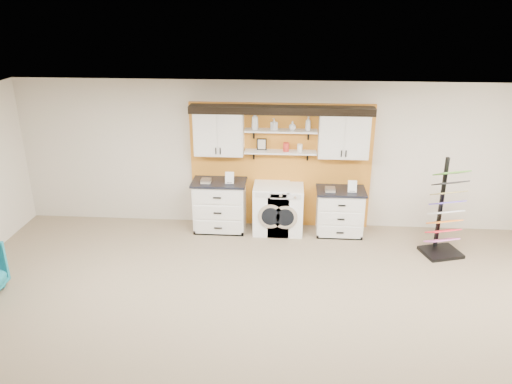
# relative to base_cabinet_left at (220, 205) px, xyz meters

# --- Properties ---
(floor) EXTENTS (10.00, 10.00, 0.00)m
(floor) POSITION_rel_base_cabinet_left_xyz_m (1.13, -3.64, -0.49)
(floor) COLOR gray
(floor) RESTS_ON ground
(ceiling) EXTENTS (10.00, 10.00, 0.00)m
(ceiling) POSITION_rel_base_cabinet_left_xyz_m (1.13, -3.64, 2.31)
(ceiling) COLOR white
(ceiling) RESTS_ON wall_back
(wall_back) EXTENTS (10.00, 0.00, 10.00)m
(wall_back) POSITION_rel_base_cabinet_left_xyz_m (1.13, 0.36, 0.91)
(wall_back) COLOR beige
(wall_back) RESTS_ON floor
(accent_panel) EXTENTS (3.40, 0.07, 2.40)m
(accent_panel) POSITION_rel_base_cabinet_left_xyz_m (1.13, 0.32, 0.71)
(accent_panel) COLOR orange
(accent_panel) RESTS_ON wall_back
(upper_cabinet_left) EXTENTS (0.90, 0.35, 0.84)m
(upper_cabinet_left) POSITION_rel_base_cabinet_left_xyz_m (-0.00, 0.15, 1.39)
(upper_cabinet_left) COLOR white
(upper_cabinet_left) RESTS_ON wall_back
(upper_cabinet_right) EXTENTS (0.90, 0.35, 0.84)m
(upper_cabinet_right) POSITION_rel_base_cabinet_left_xyz_m (2.26, 0.15, 1.39)
(upper_cabinet_right) COLOR white
(upper_cabinet_right) RESTS_ON wall_back
(shelf_lower) EXTENTS (1.32, 0.28, 0.03)m
(shelf_lower) POSITION_rel_base_cabinet_left_xyz_m (1.13, 0.16, 1.04)
(shelf_lower) COLOR white
(shelf_lower) RESTS_ON wall_back
(shelf_upper) EXTENTS (1.32, 0.28, 0.03)m
(shelf_upper) POSITION_rel_base_cabinet_left_xyz_m (1.13, 0.16, 1.44)
(shelf_upper) COLOR white
(shelf_upper) RESTS_ON wall_back
(crown_molding) EXTENTS (3.30, 0.41, 0.13)m
(crown_molding) POSITION_rel_base_cabinet_left_xyz_m (1.13, 0.17, 1.84)
(crown_molding) COLOR black
(crown_molding) RESTS_ON wall_back
(picture_frame) EXTENTS (0.18, 0.02, 0.22)m
(picture_frame) POSITION_rel_base_cabinet_left_xyz_m (0.78, 0.21, 1.16)
(picture_frame) COLOR black
(picture_frame) RESTS_ON shelf_lower
(canister_red) EXTENTS (0.11, 0.11, 0.16)m
(canister_red) POSITION_rel_base_cabinet_left_xyz_m (1.23, 0.16, 1.13)
(canister_red) COLOR red
(canister_red) RESTS_ON shelf_lower
(canister_cream) EXTENTS (0.10, 0.10, 0.14)m
(canister_cream) POSITION_rel_base_cabinet_left_xyz_m (1.48, 0.16, 1.12)
(canister_cream) COLOR silver
(canister_cream) RESTS_ON shelf_lower
(base_cabinet_left) EXTENTS (1.01, 0.66, 0.99)m
(base_cabinet_left) POSITION_rel_base_cabinet_left_xyz_m (0.00, 0.00, 0.00)
(base_cabinet_left) COLOR white
(base_cabinet_left) RESTS_ON floor
(base_cabinet_right) EXTENTS (0.90, 0.66, 0.88)m
(base_cabinet_right) POSITION_rel_base_cabinet_left_xyz_m (2.26, 0.00, -0.05)
(base_cabinet_right) COLOR white
(base_cabinet_right) RESTS_ON floor
(washer) EXTENTS (0.67, 0.71, 0.93)m
(washer) POSITION_rel_base_cabinet_left_xyz_m (0.98, -0.00, -0.03)
(washer) COLOR white
(washer) RESTS_ON floor
(dryer) EXTENTS (0.65, 0.71, 0.91)m
(dryer) POSITION_rel_base_cabinet_left_xyz_m (1.25, -0.00, -0.04)
(dryer) COLOR white
(dryer) RESTS_ON floor
(sample_rack) EXTENTS (0.75, 0.68, 1.71)m
(sample_rack) POSITION_rel_base_cabinet_left_xyz_m (3.97, -0.69, 0.05)
(sample_rack) COLOR black
(sample_rack) RESTS_ON floor
(soap_bottle_a) EXTENTS (0.17, 0.17, 0.32)m
(soap_bottle_a) POSITION_rel_base_cabinet_left_xyz_m (0.66, 0.16, 1.61)
(soap_bottle_a) COLOR silver
(soap_bottle_a) RESTS_ON shelf_upper
(soap_bottle_b) EXTENTS (0.14, 0.14, 0.21)m
(soap_bottle_b) POSITION_rel_base_cabinet_left_xyz_m (1.00, 0.16, 1.56)
(soap_bottle_b) COLOR silver
(soap_bottle_b) RESTS_ON shelf_upper
(soap_bottle_c) EXTENTS (0.17, 0.17, 0.16)m
(soap_bottle_c) POSITION_rel_base_cabinet_left_xyz_m (1.33, 0.16, 1.53)
(soap_bottle_c) COLOR silver
(soap_bottle_c) RESTS_ON shelf_upper
(soap_bottle_d) EXTENTS (0.14, 0.14, 0.26)m
(soap_bottle_d) POSITION_rel_base_cabinet_left_xyz_m (1.61, 0.16, 1.58)
(soap_bottle_d) COLOR silver
(soap_bottle_d) RESTS_ON shelf_upper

